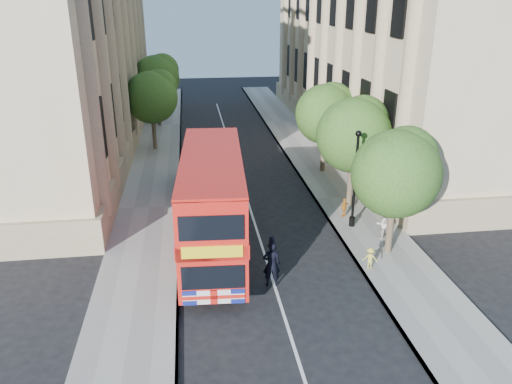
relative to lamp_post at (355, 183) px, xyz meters
name	(u,v)px	position (x,y,z in m)	size (l,w,h in m)	color
ground	(278,298)	(-5.00, -6.00, -2.51)	(120.00, 120.00, 0.00)	black
pavement_right	(343,198)	(0.75, 4.00, -2.45)	(3.50, 80.00, 0.12)	gray
pavement_left	(149,208)	(-10.75, 4.00, -2.45)	(3.50, 80.00, 0.12)	gray
building_right	(394,28)	(8.80, 18.00, 6.49)	(12.00, 38.00, 18.00)	tan
building_left	(42,31)	(-18.80, 18.00, 6.49)	(12.00, 38.00, 18.00)	tan
tree_right_near	(397,169)	(0.84, -2.97, 1.74)	(4.00, 4.00, 6.08)	#473828
tree_right_mid	(355,131)	(0.84, 3.03, 1.93)	(4.20, 4.20, 6.37)	#473828
tree_right_far	(326,111)	(0.84, 9.03, 1.80)	(4.00, 4.00, 6.15)	#473828
tree_left_far	(152,94)	(-10.96, 16.03, 1.93)	(4.00, 4.00, 6.30)	#473828
tree_left_back	(157,76)	(-10.96, 24.03, 2.20)	(4.20, 4.20, 6.65)	#473828
lamp_post	(355,183)	(0.00, 0.00, 0.00)	(0.32, 0.32, 5.16)	black
double_decker_bus	(213,202)	(-7.34, -1.71, 0.09)	(3.29, 10.34, 4.71)	red
box_van	(202,164)	(-7.53, 7.28, -0.99)	(2.56, 5.56, 3.10)	black
police_constable	(272,264)	(-5.13, -5.00, -1.50)	(0.74, 0.49, 2.03)	black
woman_pedestrian	(382,223)	(1.03, -1.56, -1.59)	(0.78, 0.61, 1.60)	beige
child_a	(344,207)	(-0.05, 1.22, -1.85)	(0.63, 0.26, 1.08)	orange
child_b	(370,258)	(-0.60, -4.38, -1.89)	(0.65, 0.37, 1.00)	gold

